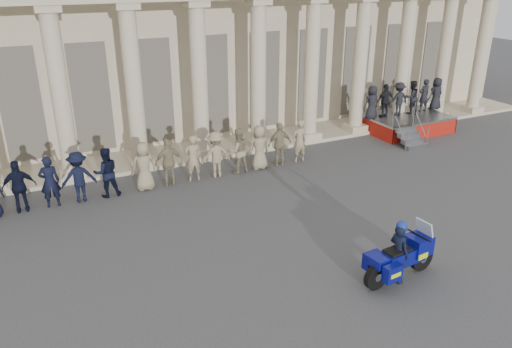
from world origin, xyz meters
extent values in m
plane|color=#3E3E40|center=(0.00, 0.00, 0.00)|extent=(90.00, 90.00, 0.00)
cube|color=#BBAC8C|center=(0.00, 15.00, 4.50)|extent=(40.00, 10.00, 9.00)
cube|color=#BBAC8C|center=(0.00, 8.80, 0.07)|extent=(40.00, 2.60, 0.15)
cube|color=#BBAC8C|center=(-3.90, 8.00, 0.30)|extent=(0.90, 0.90, 0.30)
cylinder|color=#BBAC8C|center=(-3.90, 8.00, 3.25)|extent=(0.64, 0.64, 5.60)
cube|color=#BBAC8C|center=(-3.90, 8.00, 6.17)|extent=(0.85, 0.85, 0.24)
cube|color=#BBAC8C|center=(-1.30, 8.00, 0.30)|extent=(0.90, 0.90, 0.30)
cylinder|color=#BBAC8C|center=(-1.30, 8.00, 3.25)|extent=(0.64, 0.64, 5.60)
cube|color=#BBAC8C|center=(-1.30, 8.00, 6.17)|extent=(0.85, 0.85, 0.24)
cube|color=#BBAC8C|center=(1.30, 8.00, 0.30)|extent=(0.90, 0.90, 0.30)
cylinder|color=#BBAC8C|center=(1.30, 8.00, 3.25)|extent=(0.64, 0.64, 5.60)
cube|color=#BBAC8C|center=(1.30, 8.00, 6.17)|extent=(0.85, 0.85, 0.24)
cube|color=#BBAC8C|center=(3.90, 8.00, 0.30)|extent=(0.90, 0.90, 0.30)
cylinder|color=#BBAC8C|center=(3.90, 8.00, 3.25)|extent=(0.64, 0.64, 5.60)
cube|color=#BBAC8C|center=(3.90, 8.00, 6.17)|extent=(0.85, 0.85, 0.24)
cube|color=#BBAC8C|center=(6.50, 8.00, 0.30)|extent=(0.90, 0.90, 0.30)
cylinder|color=#BBAC8C|center=(6.50, 8.00, 3.25)|extent=(0.64, 0.64, 5.60)
cube|color=#BBAC8C|center=(6.50, 8.00, 6.17)|extent=(0.85, 0.85, 0.24)
cube|color=#BBAC8C|center=(9.10, 8.00, 0.30)|extent=(0.90, 0.90, 0.30)
cylinder|color=#BBAC8C|center=(9.10, 8.00, 3.25)|extent=(0.64, 0.64, 5.60)
cube|color=#BBAC8C|center=(11.70, 8.00, 0.30)|extent=(0.90, 0.90, 0.30)
cylinder|color=#BBAC8C|center=(11.70, 8.00, 3.25)|extent=(0.64, 0.64, 5.60)
cube|color=#BBAC8C|center=(14.30, 8.00, 0.30)|extent=(0.90, 0.90, 0.30)
cylinder|color=#BBAC8C|center=(14.30, 8.00, 3.25)|extent=(0.64, 0.64, 5.60)
cube|color=#BBAC8C|center=(16.90, 8.00, 0.30)|extent=(0.90, 0.90, 0.30)
cylinder|color=#BBAC8C|center=(16.90, 8.00, 3.25)|extent=(0.64, 0.64, 5.60)
cube|color=black|center=(-5.20, 10.02, 2.55)|extent=(1.30, 0.12, 4.20)
cube|color=black|center=(-2.60, 10.02, 2.55)|extent=(1.30, 0.12, 4.20)
cube|color=black|center=(0.00, 10.02, 2.55)|extent=(1.30, 0.12, 4.20)
cube|color=black|center=(2.60, 10.02, 2.55)|extent=(1.30, 0.12, 4.20)
cube|color=black|center=(5.20, 10.02, 2.55)|extent=(1.30, 0.12, 4.20)
cube|color=black|center=(7.80, 10.02, 2.55)|extent=(1.30, 0.12, 4.20)
cube|color=black|center=(10.40, 10.02, 2.55)|extent=(1.30, 0.12, 4.20)
cube|color=black|center=(13.00, 10.02, 2.55)|extent=(1.30, 0.12, 4.20)
cube|color=black|center=(15.60, 10.02, 2.55)|extent=(1.30, 0.12, 4.20)
imported|color=black|center=(-5.71, 5.93, 0.89)|extent=(1.04, 0.43, 1.77)
imported|color=black|center=(-4.79, 5.93, 0.89)|extent=(0.65, 0.42, 1.77)
imported|color=black|center=(-3.88, 5.93, 0.89)|extent=(1.15, 0.66, 1.77)
imported|color=black|center=(-2.96, 5.93, 0.89)|extent=(0.86, 0.67, 1.77)
imported|color=gray|center=(-1.65, 5.93, 0.89)|extent=(0.87, 0.56, 1.77)
imported|color=gray|center=(-0.73, 5.93, 0.89)|extent=(1.04, 0.43, 1.77)
imported|color=gray|center=(0.18, 5.93, 0.89)|extent=(0.65, 0.42, 1.77)
imported|color=gray|center=(1.10, 5.93, 0.89)|extent=(1.15, 0.66, 1.77)
imported|color=gray|center=(2.01, 5.93, 0.89)|extent=(0.86, 0.67, 1.77)
imported|color=gray|center=(2.93, 5.93, 0.89)|extent=(0.87, 0.56, 1.77)
imported|color=gray|center=(3.84, 5.93, 0.89)|extent=(1.04, 0.43, 1.77)
imported|color=gray|center=(4.75, 5.93, 0.89)|extent=(0.65, 0.42, 1.77)
cube|color=gray|center=(11.56, 7.27, 0.74)|extent=(3.90, 2.78, 0.10)
cube|color=#A1170C|center=(11.56, 5.89, 0.34)|extent=(3.90, 0.04, 0.69)
cube|color=#A1170C|center=(9.63, 7.27, 0.34)|extent=(0.04, 2.78, 0.69)
cube|color=#A1170C|center=(13.48, 7.27, 0.34)|extent=(0.04, 2.78, 0.69)
cube|color=gray|center=(10.21, 4.97, 0.10)|extent=(1.10, 0.28, 0.20)
cube|color=gray|center=(10.21, 5.25, 0.30)|extent=(1.10, 0.28, 0.20)
cube|color=gray|center=(10.21, 5.53, 0.49)|extent=(1.10, 0.28, 0.20)
cube|color=gray|center=(10.21, 5.81, 0.69)|extent=(1.10, 0.28, 0.20)
cylinder|color=gray|center=(11.56, 8.61, 1.29)|extent=(3.90, 0.04, 0.04)
imported|color=black|center=(9.56, 7.47, 1.59)|extent=(0.78, 0.51, 1.60)
imported|color=black|center=(10.36, 7.47, 1.59)|extent=(0.94, 0.39, 1.60)
imported|color=black|center=(11.16, 7.47, 1.59)|extent=(1.03, 0.59, 1.60)
imported|color=black|center=(11.96, 7.47, 1.59)|extent=(0.78, 0.61, 1.60)
imported|color=black|center=(12.76, 7.47, 1.59)|extent=(0.58, 0.38, 1.60)
imported|color=black|center=(13.56, 7.47, 1.59)|extent=(0.78, 0.51, 1.60)
cylinder|color=black|center=(3.55, -2.40, 0.35)|extent=(0.72, 0.22, 0.71)
cylinder|color=black|center=(1.95, -2.56, 0.35)|extent=(0.72, 0.22, 0.71)
cube|color=navy|center=(2.80, -2.47, 0.67)|extent=(1.27, 0.57, 0.41)
cube|color=navy|center=(3.34, -2.42, 0.84)|extent=(0.64, 0.61, 0.48)
cube|color=silver|center=(3.34, -2.42, 0.59)|extent=(0.27, 0.34, 0.13)
cube|color=#B2BFCC|center=(3.52, -2.41, 1.20)|extent=(0.27, 0.51, 0.58)
cube|color=black|center=(2.59, -2.49, 0.88)|extent=(0.73, 0.43, 0.11)
cube|color=navy|center=(2.00, -2.55, 0.75)|extent=(0.41, 0.40, 0.24)
cube|color=navy|center=(2.14, -2.88, 0.59)|extent=(0.50, 0.28, 0.43)
cube|color=#C8E80C|center=(2.14, -2.88, 0.59)|extent=(0.35, 0.29, 0.11)
cube|color=navy|center=(2.08, -2.20, 0.59)|extent=(0.50, 0.28, 0.43)
cube|color=#C8E80C|center=(2.08, -2.20, 0.59)|extent=(0.35, 0.29, 0.11)
cylinder|color=silver|center=(2.24, -2.27, 0.32)|extent=(0.65, 0.17, 0.11)
cylinder|color=black|center=(3.34, -2.42, 1.10)|extent=(0.11, 0.75, 0.04)
imported|color=black|center=(2.64, -2.49, 0.81)|extent=(0.44, 0.62, 1.61)
sphere|color=navy|center=(2.64, -2.49, 1.56)|extent=(0.28, 0.28, 0.28)
camera|label=1|loc=(-5.30, -10.59, 7.41)|focal=35.00mm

